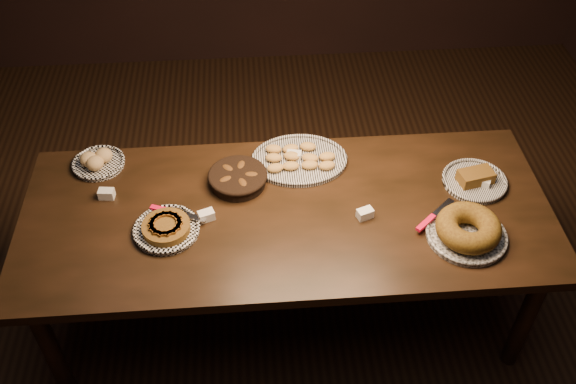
{
  "coord_description": "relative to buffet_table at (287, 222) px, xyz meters",
  "views": [
    {
      "loc": [
        -0.15,
        -2.02,
        2.82
      ],
      "look_at": [
        0.01,
        0.05,
        0.82
      ],
      "focal_mm": 40.0,
      "sensor_mm": 36.0,
      "label": 1
    }
  ],
  "objects": [
    {
      "name": "tent_cards",
      "position": [
        0.03,
        0.1,
        0.1
      ],
      "size": [
        1.82,
        0.48,
        0.04
      ],
      "color": "white",
      "rests_on": "buffet_table"
    },
    {
      "name": "buffet_table",
      "position": [
        0.0,
        0.0,
        0.0
      ],
      "size": [
        2.4,
        1.0,
        0.75
      ],
      "color": "black",
      "rests_on": "ground"
    },
    {
      "name": "bundt_cake_plate",
      "position": [
        0.76,
        -0.22,
        0.12
      ],
      "size": [
        0.39,
        0.39,
        0.11
      ],
      "rotation": [
        0.0,
        0.0,
        -0.1
      ],
      "color": "black",
      "rests_on": "buffet_table"
    },
    {
      "name": "bread_roll_plate",
      "position": [
        -0.89,
        0.38,
        0.1
      ],
      "size": [
        0.25,
        0.25,
        0.08
      ],
      "rotation": [
        0.0,
        0.0,
        0.23
      ],
      "color": "white",
      "rests_on": "buffet_table"
    },
    {
      "name": "croissant_basket",
      "position": [
        -0.22,
        0.2,
        0.11
      ],
      "size": [
        0.28,
        0.28,
        0.07
      ],
      "rotation": [
        0.0,
        0.0,
        0.09
      ],
      "color": "black",
      "rests_on": "buffet_table"
    },
    {
      "name": "apple_tart_plate",
      "position": [
        -0.53,
        -0.08,
        0.1
      ],
      "size": [
        0.33,
        0.29,
        0.06
      ],
      "rotation": [
        0.0,
        0.0,
        0.42
      ],
      "color": "white",
      "rests_on": "buffet_table"
    },
    {
      "name": "ground",
      "position": [
        0.0,
        0.0,
        -0.68
      ],
      "size": [
        5.0,
        5.0,
        0.0
      ],
      "primitive_type": "plane",
      "color": "black",
      "rests_on": "ground"
    },
    {
      "name": "loaf_plate",
      "position": [
        0.9,
        0.12,
        0.09
      ],
      "size": [
        0.3,
        0.3,
        0.07
      ],
      "rotation": [
        0.0,
        0.0,
        0.22
      ],
      "color": "black",
      "rests_on": "buffet_table"
    },
    {
      "name": "madeleine_platter",
      "position": [
        0.08,
        0.33,
        0.09
      ],
      "size": [
        0.47,
        0.38,
        0.05
      ],
      "rotation": [
        0.0,
        0.0,
        -0.27
      ],
      "color": "black",
      "rests_on": "buffet_table"
    }
  ]
}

